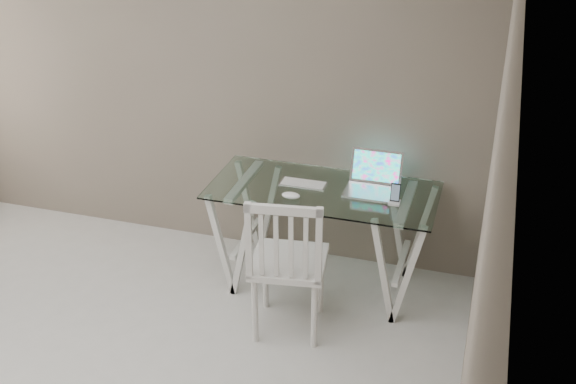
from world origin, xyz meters
name	(u,v)px	position (x,y,z in m)	size (l,w,h in m)	color
desk	(322,237)	(0.97, 1.85, 0.38)	(1.50, 0.70, 0.75)	silver
chair	(287,260)	(0.90, 1.25, 0.55)	(0.51, 0.51, 0.99)	silver
laptop	(373,181)	(1.28, 1.95, 0.80)	(0.34, 0.31, 0.24)	silver
keyboard	(303,184)	(0.82, 1.89, 0.75)	(0.31, 0.13, 0.01)	silver
mouse	(291,195)	(0.80, 1.67, 0.77)	(0.12, 0.07, 0.04)	white
phone_dock	(395,198)	(1.45, 1.79, 0.78)	(0.07, 0.07, 0.13)	white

